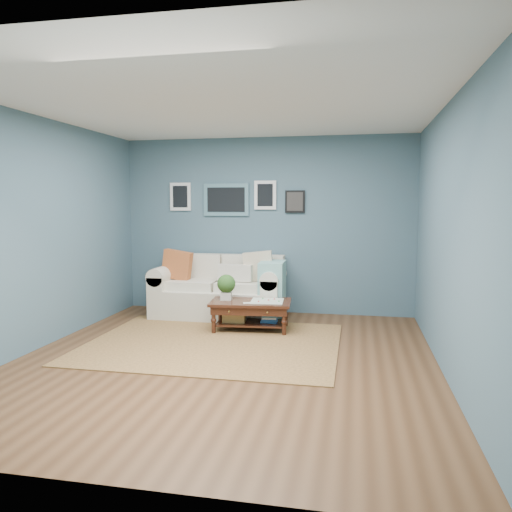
# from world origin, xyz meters

# --- Properties ---
(room_shell) EXTENTS (5.00, 5.02, 2.70)m
(room_shell) POSITION_xyz_m (-0.01, 0.06, 1.36)
(room_shell) COLOR brown
(room_shell) RESTS_ON ground
(area_rug) EXTENTS (3.00, 2.40, 0.01)m
(area_rug) POSITION_xyz_m (-0.30, 0.58, 0.01)
(area_rug) COLOR brown
(area_rug) RESTS_ON ground
(loveseat) EXTENTS (1.97, 0.90, 1.01)m
(loveseat) POSITION_xyz_m (-0.54, 2.03, 0.41)
(loveseat) COLOR beige
(loveseat) RESTS_ON ground
(coffee_table) EXTENTS (1.11, 0.71, 0.74)m
(coffee_table) POSITION_xyz_m (-0.05, 1.30, 0.33)
(coffee_table) COLOR black
(coffee_table) RESTS_ON ground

